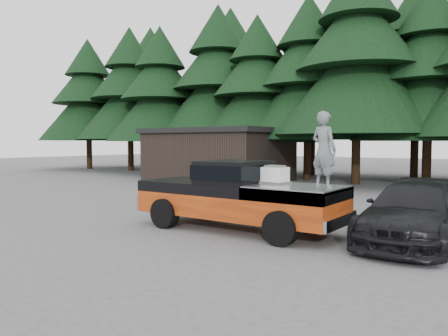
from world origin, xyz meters
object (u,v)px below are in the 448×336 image
Objects in this scene: pickup_truck at (238,206)px; man_on_bed at (324,150)px; air_compressor at (275,176)px; parked_car at (415,212)px; utility_building at (219,154)px.

man_on_bed reaches higher than pickup_truck.
air_compressor is 3.54m from parked_car.
utility_building reaches higher than man_on_bed.
air_compressor is 16.36m from utility_building.
pickup_truck is 9.78× the size of air_compressor.
pickup_truck is 2.97m from man_on_bed.
pickup_truck is at bearing -164.92° from air_compressor.
utility_building is at bearing 140.77° from parked_car.
air_compressor reaches higher than pickup_truck.
utility_building is (-9.79, 12.48, 1.00)m from pickup_truck.
parked_car is 18.04m from utility_building.
pickup_truck is 1.20× the size of parked_car.
man_on_bed reaches higher than air_compressor.
pickup_truck is at bearing 15.05° from man_on_bed.
utility_building is (-14.11, 11.20, 0.94)m from parked_car.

